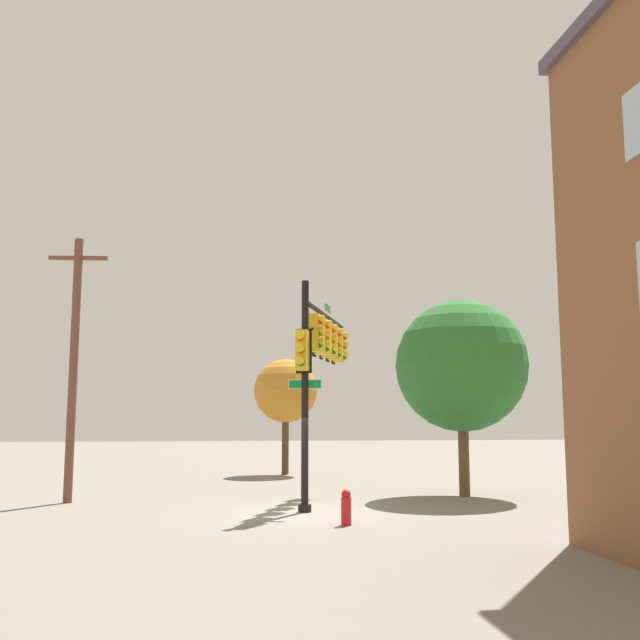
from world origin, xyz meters
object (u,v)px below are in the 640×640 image
(tree_near, at_px, (461,366))
(tree_mid, at_px, (286,391))
(utility_pole, at_px, (74,363))
(signal_pole_assembly, at_px, (322,349))
(fire_hydrant, at_px, (346,508))

(tree_near, relative_size, tree_mid, 1.24)
(tree_near, bearing_deg, utility_pole, 90.92)
(utility_pole, bearing_deg, signal_pole_assembly, -97.24)
(utility_pole, relative_size, tree_near, 1.26)
(signal_pole_assembly, xyz_separation_m, tree_mid, (10.91, 0.24, -0.90))
(signal_pole_assembly, bearing_deg, tree_near, -76.47)
(fire_hydrant, bearing_deg, utility_pole, 53.59)
(signal_pole_assembly, height_order, tree_near, tree_near)
(signal_pole_assembly, distance_m, tree_mid, 10.95)
(utility_pole, relative_size, fire_hydrant, 9.68)
(fire_hydrant, relative_size, tree_near, 0.13)
(signal_pole_assembly, relative_size, utility_pole, 0.79)
(tree_mid, bearing_deg, signal_pole_assembly, -178.75)
(utility_pole, height_order, tree_mid, utility_pole)
(tree_near, bearing_deg, fire_hydrant, 140.09)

